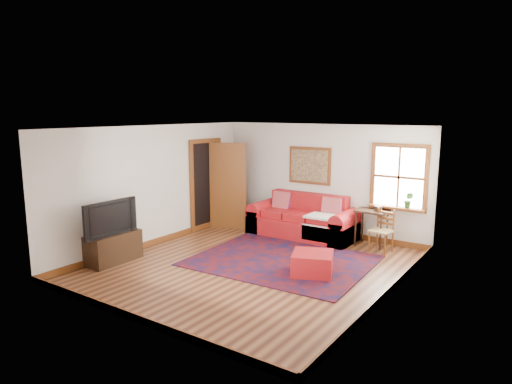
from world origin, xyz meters
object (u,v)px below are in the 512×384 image
Objects in this scene: media_cabinet at (113,248)px; ladder_back_chair at (383,229)px; red_ottoman at (312,264)px; red_leather_sofa at (303,222)px; side_table at (372,216)px.

ladder_back_chair is at bearing 41.65° from media_cabinet.
red_ottoman is 2.05m from ladder_back_chair.
ladder_back_chair reaches higher than media_cabinet.
red_ottoman is at bearing -105.49° from ladder_back_chair.
ladder_back_chair is at bearing -3.33° from red_leather_sofa.
red_ottoman is 3.69m from media_cabinet.
media_cabinet is at bearing -177.67° from red_ottoman.
ladder_back_chair is (0.33, -0.25, -0.18)m from side_table.
ladder_back_chair is at bearing -37.43° from side_table.
red_ottoman is (1.31, -2.07, -0.12)m from red_leather_sofa.
red_leather_sofa reaches higher than side_table.
side_table is at bearing 46.11° from media_cabinet.
side_table is 0.89× the size of ladder_back_chair.
red_leather_sofa is 3.15× the size of side_table.
red_leather_sofa reaches higher than media_cabinet.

